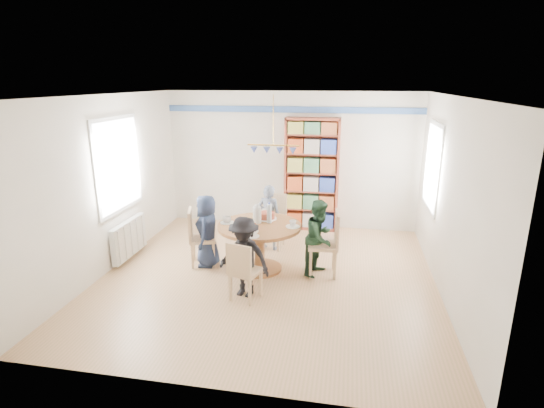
% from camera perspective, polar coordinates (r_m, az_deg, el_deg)
% --- Properties ---
extents(ground, '(5.00, 5.00, 0.00)m').
position_cam_1_polar(ground, '(6.59, -0.64, -9.77)').
color(ground, tan).
extents(room_shell, '(5.00, 5.00, 5.00)m').
position_cam_1_polar(room_shell, '(6.93, -1.43, 5.94)').
color(room_shell, white).
rests_on(room_shell, ground).
extents(radiator, '(0.12, 1.00, 0.60)m').
position_cam_1_polar(radiator, '(7.51, -18.65, -4.40)').
color(radiator, silver).
rests_on(radiator, ground).
extents(dining_table, '(1.30, 1.30, 0.75)m').
position_cam_1_polar(dining_table, '(6.62, -1.68, -4.38)').
color(dining_table, brown).
rests_on(dining_table, ground).
extents(chair_left, '(0.52, 0.52, 0.93)m').
position_cam_1_polar(chair_left, '(6.92, -9.96, -4.08)').
color(chair_left, '#D7AF84').
rests_on(chair_left, ground).
extents(chair_right, '(0.48, 0.48, 1.01)m').
position_cam_1_polar(chair_right, '(6.52, 7.64, -4.88)').
color(chair_right, '#D7AF84').
rests_on(chair_right, ground).
extents(chair_far, '(0.47, 0.47, 0.95)m').
position_cam_1_polar(chair_far, '(7.60, 0.19, -1.88)').
color(chair_far, '#D7AF84').
rests_on(chair_far, ground).
extents(chair_near, '(0.47, 0.47, 0.85)m').
position_cam_1_polar(chair_near, '(5.75, -3.95, -8.72)').
color(chair_near, '#D7AF84').
rests_on(chair_near, ground).
extents(person_left, '(0.45, 0.62, 1.17)m').
position_cam_1_polar(person_left, '(6.85, -8.72, -3.59)').
color(person_left, '#1B243C').
rests_on(person_left, ground).
extents(person_right, '(0.63, 0.70, 1.18)m').
position_cam_1_polar(person_right, '(6.52, 6.44, -4.49)').
color(person_right, '#1A3520').
rests_on(person_right, ground).
extents(person_far, '(0.48, 0.37, 1.17)m').
position_cam_1_polar(person_far, '(7.44, -0.39, -1.79)').
color(person_far, gray).
rests_on(person_far, ground).
extents(person_near, '(0.82, 0.58, 1.15)m').
position_cam_1_polar(person_near, '(5.85, -3.74, -7.14)').
color(person_near, black).
rests_on(person_near, ground).
extents(bookshelf, '(1.06, 0.32, 2.22)m').
position_cam_1_polar(bookshelf, '(8.37, 5.34, 3.80)').
color(bookshelf, brown).
rests_on(bookshelf, ground).
extents(tableware, '(1.25, 1.25, 0.33)m').
position_cam_1_polar(tableware, '(6.56, -1.89, -2.12)').
color(tableware, white).
rests_on(tableware, dining_table).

